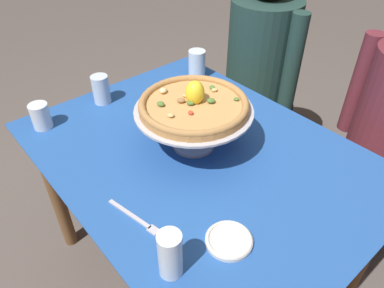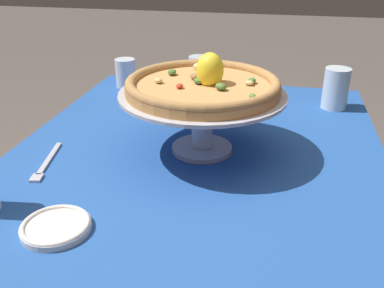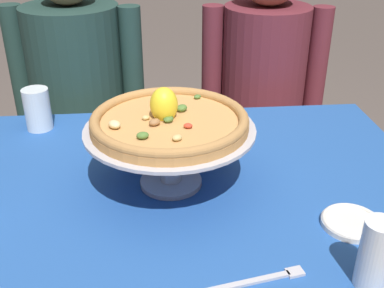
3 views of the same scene
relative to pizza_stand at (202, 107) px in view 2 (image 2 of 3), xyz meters
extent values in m
cylinder|color=brown|center=(-0.49, -0.39, -0.49)|extent=(0.06, 0.06, 0.70)
cylinder|color=brown|center=(-0.49, 0.37, -0.49)|extent=(0.06, 0.06, 0.70)
cube|color=brown|center=(0.04, -0.01, -0.13)|extent=(1.19, 0.88, 0.02)
cube|color=#23519E|center=(0.04, -0.01, -0.12)|extent=(1.23, 0.92, 0.00)
cylinder|color=#B7B7C1|center=(0.00, 0.00, -0.11)|extent=(0.15, 0.15, 0.01)
cylinder|color=#B7B7C1|center=(0.00, 0.00, -0.04)|extent=(0.05, 0.05, 0.13)
cylinder|color=#B7B7C1|center=(0.00, 0.00, 0.03)|extent=(0.40, 0.40, 0.01)
cylinder|color=tan|center=(0.00, 0.00, 0.05)|extent=(0.36, 0.36, 0.02)
torus|color=#AF7D47|center=(0.00, 0.00, 0.06)|extent=(0.36, 0.36, 0.02)
ellipsoid|color=#4C7533|center=(-0.06, -0.09, 0.07)|extent=(0.03, 0.03, 0.01)
ellipsoid|color=#4C7533|center=(0.08, 0.12, 0.06)|extent=(0.02, 0.02, 0.01)
ellipsoid|color=beige|center=(-0.12, -0.03, 0.07)|extent=(0.04, 0.04, 0.02)
ellipsoid|color=#4C7533|center=(-0.03, 0.11, 0.06)|extent=(0.03, 0.02, 0.01)
ellipsoid|color=#996B42|center=(-0.03, -0.03, 0.07)|extent=(0.03, 0.03, 0.02)
ellipsoid|color=#C63D28|center=(0.03, -0.05, 0.06)|extent=(0.02, 0.02, 0.01)
ellipsoid|color=#4C7533|center=(0.03, 0.05, 0.07)|extent=(0.04, 0.04, 0.02)
ellipsoid|color=tan|center=(-0.05, 0.01, 0.06)|extent=(0.02, 0.02, 0.01)
ellipsoid|color=#C63D28|center=(-0.02, 0.01, 0.07)|extent=(0.04, 0.03, 0.02)
ellipsoid|color=#4C7533|center=(0.00, -0.01, 0.06)|extent=(0.03, 0.03, 0.01)
ellipsoid|color=tan|center=(-0.02, 0.11, 0.06)|extent=(0.02, 0.03, 0.01)
ellipsoid|color=#C63D28|center=(0.00, 0.02, 0.06)|extent=(0.02, 0.03, 0.01)
ellipsoid|color=tan|center=(0.01, -0.10, 0.06)|extent=(0.03, 0.03, 0.01)
ellipsoid|color=yellow|center=(-0.01, 0.01, 0.09)|extent=(0.08, 0.08, 0.08)
cylinder|color=silver|center=(-0.38, 0.35, -0.05)|extent=(0.08, 0.08, 0.13)
cylinder|color=silver|center=(-0.38, 0.35, -0.09)|extent=(0.07, 0.07, 0.05)
cylinder|color=silver|center=(-0.47, -0.10, -0.06)|extent=(0.07, 0.07, 0.12)
cylinder|color=silver|center=(-0.47, -0.10, -0.09)|extent=(0.06, 0.06, 0.05)
cylinder|color=white|center=(-0.46, -0.36, -0.07)|extent=(0.07, 0.07, 0.10)
cylinder|color=silver|center=(-0.46, -0.36, -0.09)|extent=(0.06, 0.06, 0.06)
cylinder|color=silver|center=(0.38, -0.20, -0.11)|extent=(0.13, 0.13, 0.01)
torus|color=silver|center=(0.38, -0.20, -0.10)|extent=(0.13, 0.13, 0.01)
cube|color=#B7B7C1|center=(0.12, -0.35, -0.11)|extent=(0.16, 0.04, 0.01)
cube|color=#B7B7C1|center=(0.22, -0.33, -0.11)|extent=(0.04, 0.03, 0.01)
camera|label=1|loc=(0.76, -0.66, 0.69)|focal=33.62mm
camera|label=2|loc=(0.95, 0.17, 0.37)|focal=40.15mm
camera|label=3|loc=(-0.03, -0.98, 0.51)|focal=43.94mm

